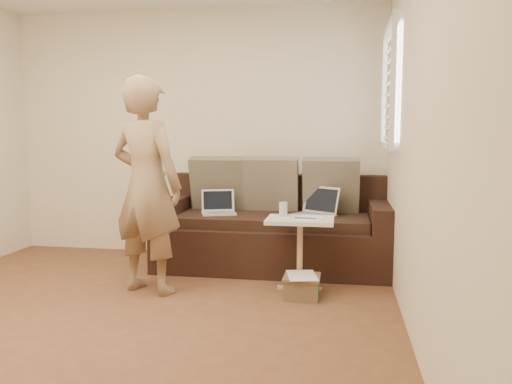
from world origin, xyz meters
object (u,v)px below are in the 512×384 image
at_px(laptop_silver, 312,216).
at_px(striped_box, 302,286).
at_px(laptop_white, 219,214).
at_px(sofa, 273,224).
at_px(side_table, 300,254).
at_px(drinking_glass, 283,209).
at_px(person, 147,186).

distance_m(laptop_silver, striped_box, 0.94).
relative_size(laptop_silver, laptop_white, 1.23).
xyz_separation_m(laptop_silver, laptop_white, (-0.91, -0.01, 0.00)).
height_order(sofa, side_table, sofa).
distance_m(drinking_glass, striped_box, 0.67).
height_order(side_table, drinking_glass, drinking_glass).
distance_m(sofa, laptop_white, 0.53).
bearing_deg(striped_box, drinking_glass, 123.29).
distance_m(person, drinking_glass, 1.15).
bearing_deg(laptop_silver, striped_box, -58.78).
xyz_separation_m(laptop_white, side_table, (0.84, -0.62, -0.22)).
bearing_deg(laptop_silver, laptop_white, -145.93).
relative_size(laptop_white, drinking_glass, 2.70).
distance_m(sofa, side_table, 0.76).
height_order(drinking_glass, striped_box, drinking_glass).
height_order(sofa, laptop_white, sofa).
bearing_deg(person, striped_box, -161.47).
bearing_deg(person, laptop_silver, -129.47).
height_order(side_table, striped_box, side_table).
relative_size(laptop_silver, side_table, 0.66).
bearing_deg(striped_box, side_table, 99.86).
bearing_deg(laptop_white, person, -133.89).
distance_m(sofa, person, 1.38).
relative_size(laptop_silver, person, 0.23).
distance_m(side_table, striped_box, 0.29).
relative_size(side_table, drinking_glass, 5.04).
bearing_deg(drinking_glass, sofa, 105.92).
bearing_deg(person, laptop_white, -97.73).
distance_m(person, side_table, 1.38).
distance_m(laptop_silver, laptop_white, 0.91).
xyz_separation_m(laptop_silver, drinking_glass, (-0.21, -0.55, 0.14)).
relative_size(sofa, striped_box, 7.67).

